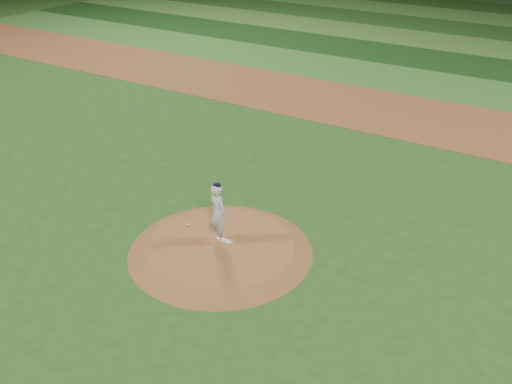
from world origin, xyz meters
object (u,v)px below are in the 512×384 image
pitchers_mound (221,248)px  pitcher_on_mound (218,213)px  pitching_rubber (223,240)px  rosin_bag (187,225)px

pitchers_mound → pitcher_on_mound: size_ratio=2.85×
pitchers_mound → pitcher_on_mound: bearing=135.4°
pitcher_on_mound → pitching_rubber: bearing=24.9°
pitching_rubber → rosin_bag: size_ratio=5.56×
pitchers_mound → pitching_rubber: pitching_rubber is taller
pitchers_mound → pitching_rubber: (-0.06, 0.22, 0.14)m
pitchers_mound → rosin_bag: (-1.49, 0.33, 0.16)m
rosin_bag → pitchers_mound: bearing=-12.3°
pitcher_on_mound → rosin_bag: bearing=173.3°
pitching_rubber → pitcher_on_mound: bearing=-150.7°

